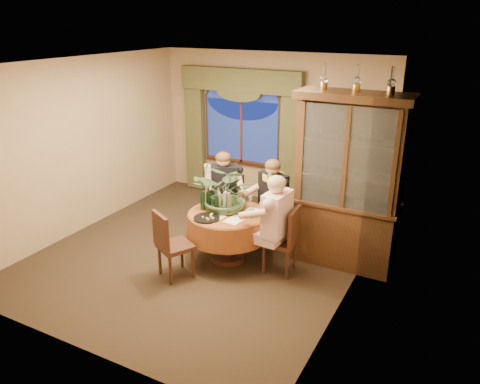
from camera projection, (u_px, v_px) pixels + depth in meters
The scene contains 37 objects.
floor at pixel (203, 252), 7.14m from camera, with size 5.00×5.00×0.00m, color black.
wall_back at pixel (272, 129), 8.72m from camera, with size 4.50×4.50×0.00m, color #987958.
wall_right at pixel (357, 190), 5.67m from camera, with size 5.00×5.00×0.00m, color #987958.
ceiling at pixel (197, 63), 6.15m from camera, with size 5.00×5.00×0.00m, color white.
window at pixel (242, 132), 8.96m from camera, with size 1.62×0.10×1.32m, color navy, non-canonical shape.
arched_transom at pixel (242, 91), 8.68m from camera, with size 1.60×0.06×0.44m, color navy, non-canonical shape.
drapery_left at pixel (195, 133), 9.41m from camera, with size 0.38×0.14×2.32m, color #414020.
drapery_right at pixel (291, 145), 8.51m from camera, with size 0.38×0.14×2.32m, color #414020.
swag_valance at pixel (240, 80), 8.54m from camera, with size 2.45×0.16×0.42m, color #414020, non-canonical shape.
dining_table at pixel (228, 236), 6.80m from camera, with size 1.22×1.22×0.75m, color maroon.
china_cabinet at pixel (348, 183), 6.41m from camera, with size 1.52×0.60×2.47m, color #361F11.
oil_lamp_left at pixel (324, 77), 6.10m from camera, with size 0.11×0.11×0.34m, color #A5722D, non-canonical shape.
oil_lamp_center at pixel (357, 78), 5.92m from camera, with size 0.11×0.11×0.34m, color #A5722D, non-canonical shape.
oil_lamp_right at pixel (392, 81), 5.73m from camera, with size 0.11×0.11×0.34m, color #A5722D, non-canonical shape.
chair_right at pixel (280, 240), 6.45m from camera, with size 0.42×0.42×0.96m, color black.
chair_back_right at pixel (273, 220), 7.10m from camera, with size 0.42×0.42×0.96m, color black.
chair_back at pixel (231, 207), 7.56m from camera, with size 0.42×0.42×0.96m, color black.
chair_front_left at pixel (175, 244), 6.33m from camera, with size 0.42×0.42×0.96m, color black.
person_pink at pixel (277, 227), 6.28m from camera, with size 0.52×0.48×1.45m, color beige, non-canonical shape.
person_back at pixel (224, 194), 7.46m from camera, with size 0.51×0.47×1.42m, color black, non-canonical shape.
person_scarf at pixel (273, 203), 7.12m from camera, with size 0.50×0.46×1.41m, color black, non-canonical shape.
stoneware_vase at pixel (227, 200), 6.75m from camera, with size 0.14×0.14×0.26m, color #95785E, non-canonical shape.
centerpiece_plant at pixel (228, 169), 6.59m from camera, with size 0.92×1.03×0.80m, color #374E2D.
olive_bowl at pixel (228, 212), 6.61m from camera, with size 0.17×0.17×0.05m, color #485328.
cheese_platter at pixel (207, 218), 6.46m from camera, with size 0.37×0.37×0.02m, color black.
wine_bottle_0 at pixel (203, 199), 6.71m from camera, with size 0.07×0.07×0.33m, color black.
wine_bottle_1 at pixel (208, 196), 6.83m from camera, with size 0.07×0.07×0.33m, color tan.
wine_bottle_2 at pixel (216, 202), 6.62m from camera, with size 0.07×0.07×0.33m, color black.
wine_bottle_3 at pixel (217, 196), 6.82m from camera, with size 0.07×0.07×0.33m, color black.
wine_bottle_4 at pixel (218, 198), 6.73m from camera, with size 0.07×0.07×0.33m, color tan.
wine_bottle_5 at pixel (209, 198), 6.73m from camera, with size 0.07×0.07×0.33m, color black.
tasting_paper_0 at pixel (235, 220), 6.42m from camera, with size 0.21×0.30×0.00m, color white.
tasting_paper_1 at pixel (251, 212), 6.68m from camera, with size 0.21×0.30×0.00m, color white.
tasting_paper_2 at pixel (214, 218), 6.47m from camera, with size 0.21×0.30×0.00m, color white.
wine_glass_person_pink at pixel (252, 213), 6.43m from camera, with size 0.07×0.07×0.18m, color silver, non-canonical shape.
wine_glass_person_back at pixel (226, 197), 7.00m from camera, with size 0.07×0.07×0.18m, color silver, non-canonical shape.
wine_glass_person_scarf at pixel (250, 201), 6.84m from camera, with size 0.07×0.07×0.18m, color silver, non-canonical shape.
Camera 1 is at (3.46, -5.37, 3.38)m, focal length 35.00 mm.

